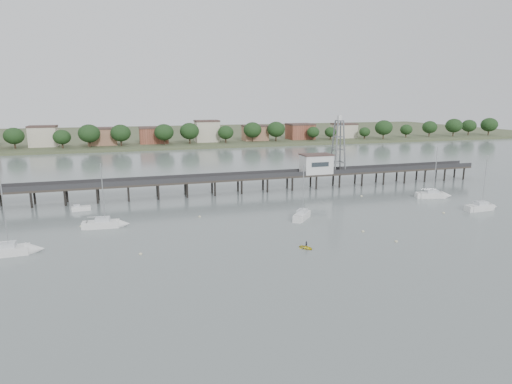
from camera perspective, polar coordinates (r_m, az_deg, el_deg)
The scene contains 14 objects.
ground_plane at distance 56.66m, azimuth 10.44°, elevation -12.91°, with size 500.00×500.00×0.00m, color slate.
pier at distance 109.86m, azimuth -3.94°, elevation 1.74°, with size 150.00×5.00×5.50m.
pier_building at distance 117.48m, azimuth 8.03°, elevation 3.76°, with size 8.40×5.40×5.30m.
lattice_tower at distance 119.79m, azimuth 10.93°, elevation 5.96°, with size 3.20×3.20×15.50m.
sailboat_b at distance 86.19m, azimuth -18.92°, elevation -4.04°, with size 8.00×2.90×13.00m.
sailboat_e at distance 114.61m, azimuth 22.95°, elevation -0.39°, with size 8.42×4.42×13.38m.
sailboat_a at distance 77.66m, azimuth -29.31°, elevation -6.78°, with size 8.93×2.94×14.53m.
sailboat_d at distance 106.64m, azimuth 28.16°, elevation -1.78°, with size 7.76×2.52×12.74m.
sailboat_c at distance 88.36m, azimuth 6.36°, elevation -3.03°, with size 6.16×6.56×11.65m.
white_tender at distance 101.07m, azimuth -22.35°, elevation -2.04°, with size 4.06×2.06×1.52m.
yellow_dinghy at distance 70.97m, azimuth 6.71°, elevation -7.49°, with size 1.72×0.50×2.41m, color yellow.
dinghy_occupant at distance 70.97m, azimuth 6.71°, elevation -7.49°, with size 0.37×1.00×0.24m, color black.
mooring_buoys at distance 84.40m, azimuth 4.58°, elevation -4.14°, with size 73.93×33.06×0.39m.
far_shore at distance 286.78m, azimuth -12.12°, elevation 7.49°, with size 500.00×170.00×10.40m.
Camera 1 is at (-24.30, -45.21, 24.00)m, focal length 30.00 mm.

